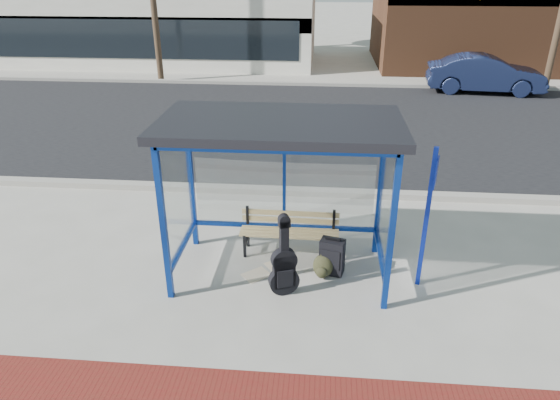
# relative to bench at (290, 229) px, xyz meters

# --- Properties ---
(ground) EXTENTS (120.00, 120.00, 0.00)m
(ground) POSITION_rel_bench_xyz_m (-0.10, -0.60, -0.42)
(ground) COLOR #B2ADA0
(ground) RESTS_ON ground
(curb_near) EXTENTS (60.00, 0.25, 0.12)m
(curb_near) POSITION_rel_bench_xyz_m (-0.10, 2.30, -0.36)
(curb_near) COLOR gray
(curb_near) RESTS_ON ground
(street_asphalt) EXTENTS (60.00, 10.00, 0.00)m
(street_asphalt) POSITION_rel_bench_xyz_m (-0.10, 7.40, -0.42)
(street_asphalt) COLOR black
(street_asphalt) RESTS_ON ground
(curb_far) EXTENTS (60.00, 0.25, 0.12)m
(curb_far) POSITION_rel_bench_xyz_m (-0.10, 12.50, -0.36)
(curb_far) COLOR gray
(curb_far) RESTS_ON ground
(far_sidewalk) EXTENTS (60.00, 4.00, 0.01)m
(far_sidewalk) POSITION_rel_bench_xyz_m (-0.10, 14.40, -0.42)
(far_sidewalk) COLOR #B2ADA0
(far_sidewalk) RESTS_ON ground
(bus_shelter) EXTENTS (3.30, 1.80, 2.42)m
(bus_shelter) POSITION_rel_bench_xyz_m (-0.10, -0.53, 1.65)
(bus_shelter) COLOR navy
(bus_shelter) RESTS_ON ground
(storefront_white) EXTENTS (18.00, 6.04, 4.00)m
(storefront_white) POSITION_rel_bench_xyz_m (-9.10, 17.38, 1.58)
(storefront_white) COLOR silver
(storefront_white) RESTS_ON ground
(bench) EXTENTS (1.59, 0.42, 0.75)m
(bench) POSITION_rel_bench_xyz_m (0.00, 0.00, 0.00)
(bench) COLOR black
(bench) RESTS_ON ground
(guitar_bag) EXTENTS (0.45, 0.27, 1.20)m
(guitar_bag) POSITION_rel_bench_xyz_m (-0.00, -1.14, 0.01)
(guitar_bag) COLOR black
(guitar_bag) RESTS_ON ground
(suitcase) EXTENTS (0.41, 0.31, 0.63)m
(suitcase) POSITION_rel_bench_xyz_m (0.68, -0.56, -0.13)
(suitcase) COLOR black
(suitcase) RESTS_ON ground
(backpack) EXTENTS (0.34, 0.32, 0.37)m
(backpack) POSITION_rel_bench_xyz_m (0.55, -0.67, -0.25)
(backpack) COLOR #282916
(backpack) RESTS_ON ground
(sign_post) EXTENTS (0.13, 0.26, 2.14)m
(sign_post) POSITION_rel_bench_xyz_m (1.97, -0.73, 0.78)
(sign_post) COLOR #0D2198
(sign_post) RESTS_ON ground
(newspaper_a) EXTENTS (0.50, 0.49, 0.01)m
(newspaper_a) POSITION_rel_bench_xyz_m (-0.46, -0.72, -0.42)
(newspaper_a) COLOR white
(newspaper_a) RESTS_ON ground
(newspaper_b) EXTENTS (0.40, 0.36, 0.01)m
(newspaper_b) POSITION_rel_bench_xyz_m (-0.07, -0.60, -0.42)
(newspaper_b) COLOR white
(newspaper_b) RESTS_ON ground
(newspaper_c) EXTENTS (0.51, 0.53, 0.01)m
(newspaper_c) POSITION_rel_bench_xyz_m (-0.13, -0.47, -0.42)
(newspaper_c) COLOR white
(newspaper_c) RESTS_ON ground
(parked_car) EXTENTS (4.21, 1.84, 1.35)m
(parked_car) POSITION_rel_bench_xyz_m (6.33, 11.89, 0.25)
(parked_car) COLOR #172042
(parked_car) RESTS_ON ground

